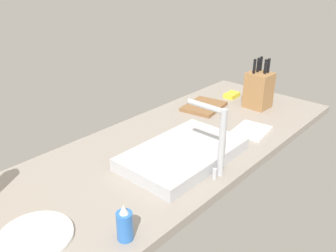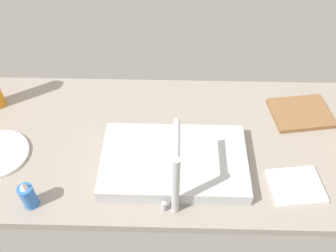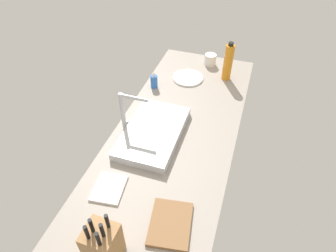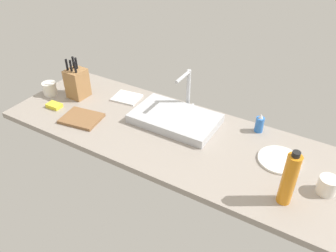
{
  "view_description": "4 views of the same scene",
  "coord_description": "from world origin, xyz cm",
  "px_view_note": "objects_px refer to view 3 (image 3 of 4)",
  "views": [
    {
      "loc": [
        93.54,
        87.84,
        75.29
      ],
      "look_at": [
        -5.87,
        -1.14,
        12.6
      ],
      "focal_mm": 38.27,
      "sensor_mm": 36.0,
      "label": 1
    },
    {
      "loc": [
        -1.18,
        87.72,
        107.63
      ],
      "look_at": [
        1.02,
        1.35,
        13.28
      ],
      "focal_mm": 40.2,
      "sensor_mm": 36.0,
      "label": 2
    },
    {
      "loc": [
        -109.84,
        -33.6,
        119.33
      ],
      "look_at": [
        -0.24,
        2.55,
        12.52
      ],
      "focal_mm": 31.32,
      "sensor_mm": 36.0,
      "label": 3
    },
    {
      "loc": [
        76.28,
        -128.71,
        114.23
      ],
      "look_at": [
        2.24,
        -2.96,
        10.35
      ],
      "focal_mm": 35.7,
      "sensor_mm": 36.0,
      "label": 4
    }
  ],
  "objects_px": {
    "water_bottle": "(228,62)",
    "dish_towel": "(109,188)",
    "sink_basin": "(153,133)",
    "faucet": "(126,109)",
    "dinner_plate": "(188,78)",
    "soap_bottle": "(154,81)",
    "cutting_board": "(170,224)",
    "knife_block": "(103,244)",
    "ceramic_cup": "(210,60)"
  },
  "relations": [
    {
      "from": "knife_block",
      "to": "water_bottle",
      "type": "relative_size",
      "value": 0.95
    },
    {
      "from": "ceramic_cup",
      "to": "cutting_board",
      "type": "bearing_deg",
      "value": -174.91
    },
    {
      "from": "sink_basin",
      "to": "knife_block",
      "type": "bearing_deg",
      "value": -175.17
    },
    {
      "from": "dish_towel",
      "to": "dinner_plate",
      "type": "bearing_deg",
      "value": -5.94
    },
    {
      "from": "faucet",
      "to": "ceramic_cup",
      "type": "distance_m",
      "value": 0.91
    },
    {
      "from": "knife_block",
      "to": "dish_towel",
      "type": "height_order",
      "value": "knife_block"
    },
    {
      "from": "water_bottle",
      "to": "dinner_plate",
      "type": "relative_size",
      "value": 1.28
    },
    {
      "from": "knife_block",
      "to": "soap_bottle",
      "type": "distance_m",
      "value": 1.16
    },
    {
      "from": "cutting_board",
      "to": "soap_bottle",
      "type": "height_order",
      "value": "soap_bottle"
    },
    {
      "from": "sink_basin",
      "to": "dish_towel",
      "type": "bearing_deg",
      "value": 169.47
    },
    {
      "from": "soap_bottle",
      "to": "water_bottle",
      "type": "distance_m",
      "value": 0.52
    },
    {
      "from": "faucet",
      "to": "cutting_board",
      "type": "relative_size",
      "value": 1.17
    },
    {
      "from": "soap_bottle",
      "to": "cutting_board",
      "type": "bearing_deg",
      "value": -155.88
    },
    {
      "from": "faucet",
      "to": "water_bottle",
      "type": "bearing_deg",
      "value": -31.59
    },
    {
      "from": "water_bottle",
      "to": "dish_towel",
      "type": "distance_m",
      "value": 1.17
    },
    {
      "from": "faucet",
      "to": "soap_bottle",
      "type": "distance_m",
      "value": 0.46
    },
    {
      "from": "soap_bottle",
      "to": "sink_basin",
      "type": "bearing_deg",
      "value": -160.39
    },
    {
      "from": "dish_towel",
      "to": "faucet",
      "type": "bearing_deg",
      "value": 10.68
    },
    {
      "from": "sink_basin",
      "to": "dish_towel",
      "type": "distance_m",
      "value": 0.41
    },
    {
      "from": "dinner_plate",
      "to": "dish_towel",
      "type": "distance_m",
      "value": 1.02
    },
    {
      "from": "soap_bottle",
      "to": "ceramic_cup",
      "type": "distance_m",
      "value": 0.5
    },
    {
      "from": "faucet",
      "to": "knife_block",
      "type": "bearing_deg",
      "value": -163.12
    },
    {
      "from": "sink_basin",
      "to": "dish_towel",
      "type": "height_order",
      "value": "sink_basin"
    },
    {
      "from": "sink_basin",
      "to": "ceramic_cup",
      "type": "bearing_deg",
      "value": -9.26
    },
    {
      "from": "water_bottle",
      "to": "dish_towel",
      "type": "xyz_separation_m",
      "value": [
        -1.1,
        0.36,
        -0.12
      ]
    },
    {
      "from": "knife_block",
      "to": "dinner_plate",
      "type": "distance_m",
      "value": 1.31
    },
    {
      "from": "faucet",
      "to": "ceramic_cup",
      "type": "bearing_deg",
      "value": -18.61
    },
    {
      "from": "sink_basin",
      "to": "water_bottle",
      "type": "distance_m",
      "value": 0.76
    },
    {
      "from": "cutting_board",
      "to": "water_bottle",
      "type": "xyz_separation_m",
      "value": [
        1.19,
        -0.03,
        0.12
      ]
    },
    {
      "from": "sink_basin",
      "to": "soap_bottle",
      "type": "bearing_deg",
      "value": 19.61
    },
    {
      "from": "dinner_plate",
      "to": "dish_towel",
      "type": "bearing_deg",
      "value": 174.06
    },
    {
      "from": "soap_bottle",
      "to": "dinner_plate",
      "type": "bearing_deg",
      "value": -48.19
    },
    {
      "from": "cutting_board",
      "to": "water_bottle",
      "type": "height_order",
      "value": "water_bottle"
    },
    {
      "from": "faucet",
      "to": "knife_block",
      "type": "xyz_separation_m",
      "value": [
        -0.68,
        -0.21,
        -0.06
      ]
    },
    {
      "from": "sink_basin",
      "to": "dinner_plate",
      "type": "distance_m",
      "value": 0.62
    },
    {
      "from": "faucet",
      "to": "knife_block",
      "type": "relative_size",
      "value": 1.0
    },
    {
      "from": "dish_towel",
      "to": "knife_block",
      "type": "bearing_deg",
      "value": -155.22
    },
    {
      "from": "dish_towel",
      "to": "sink_basin",
      "type": "bearing_deg",
      "value": -10.53
    },
    {
      "from": "sink_basin",
      "to": "dinner_plate",
      "type": "height_order",
      "value": "sink_basin"
    },
    {
      "from": "dish_towel",
      "to": "ceramic_cup",
      "type": "bearing_deg",
      "value": -9.67
    },
    {
      "from": "water_bottle",
      "to": "dinner_plate",
      "type": "xyz_separation_m",
      "value": [
        -0.08,
        0.25,
        -0.12
      ]
    },
    {
      "from": "sink_basin",
      "to": "cutting_board",
      "type": "height_order",
      "value": "sink_basin"
    },
    {
      "from": "faucet",
      "to": "soap_bottle",
      "type": "bearing_deg",
      "value": 1.26
    },
    {
      "from": "ceramic_cup",
      "to": "sink_basin",
      "type": "bearing_deg",
      "value": 170.74
    },
    {
      "from": "cutting_board",
      "to": "dinner_plate",
      "type": "relative_size",
      "value": 1.03
    },
    {
      "from": "faucet",
      "to": "dish_towel",
      "type": "bearing_deg",
      "value": -169.32
    },
    {
      "from": "water_bottle",
      "to": "ceramic_cup",
      "type": "bearing_deg",
      "value": 44.38
    },
    {
      "from": "dish_towel",
      "to": "water_bottle",
      "type": "bearing_deg",
      "value": -18.06
    },
    {
      "from": "sink_basin",
      "to": "faucet",
      "type": "relative_size",
      "value": 1.89
    },
    {
      "from": "sink_basin",
      "to": "soap_bottle",
      "type": "height_order",
      "value": "soap_bottle"
    }
  ]
}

